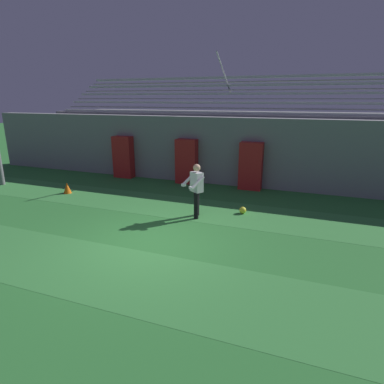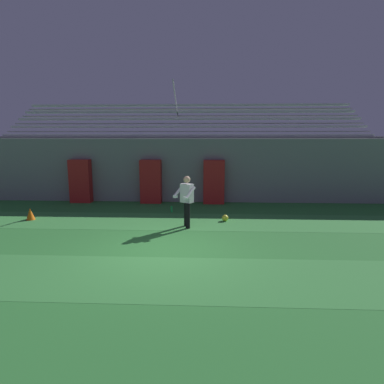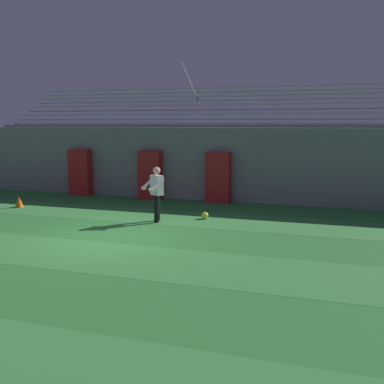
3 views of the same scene
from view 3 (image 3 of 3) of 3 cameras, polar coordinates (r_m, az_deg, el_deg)
name	(u,v)px [view 3 (image 3 of 3)]	position (r m, az deg, el deg)	size (l,w,h in m)	color
ground_plane	(110,238)	(11.97, -10.38, -5.76)	(80.00, 80.00, 0.00)	#2D7533
turf_stripe_mid	(78,254)	(10.68, -14.32, -7.67)	(28.00, 2.23, 0.01)	#38843D
turf_stripe_far	(153,216)	(14.52, -4.99, -3.07)	(28.00, 2.23, 0.01)	#38843D
back_wall	(188,163)	(17.65, -0.53, 3.66)	(24.00, 0.60, 2.80)	gray
padding_pillar_gate_left	(150,175)	(17.67, -5.32, 2.15)	(0.91, 0.44, 1.89)	#B21E1E
padding_pillar_gate_right	(218,178)	(16.79, 3.34, 1.82)	(0.91, 0.44, 1.89)	#B21E1E
padding_pillar_far_left	(80,172)	(19.10, -13.99, 2.42)	(0.91, 0.44, 1.89)	#B21E1E
bleacher_stand	(204,156)	(19.87, 1.60, 4.53)	(18.00, 4.05, 5.43)	gray
goalkeeper	(156,191)	(13.55, -4.54, 0.17)	(0.74, 0.71, 1.67)	black
soccer_ball	(205,215)	(14.04, 1.65, -3.00)	(0.22, 0.22, 0.22)	yellow
traffic_cone	(19,201)	(17.09, -21.12, -1.13)	(0.30, 0.30, 0.42)	orange
water_bottle	(160,205)	(15.81, -4.09, -1.65)	(0.07, 0.07, 0.24)	green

